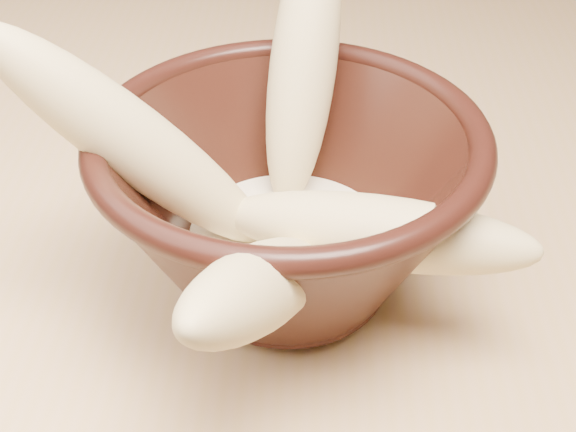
# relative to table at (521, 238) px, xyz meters

# --- Properties ---
(table) EXTENTS (1.20, 0.80, 0.75)m
(table) POSITION_rel_table_xyz_m (0.00, 0.00, 0.00)
(table) COLOR tan
(table) RESTS_ON ground
(bowl) EXTENTS (0.23, 0.23, 0.13)m
(bowl) POSITION_rel_table_xyz_m (-0.19, -0.16, 0.15)
(bowl) COLOR black
(bowl) RESTS_ON table
(milk_puddle) EXTENTS (0.13, 0.13, 0.02)m
(milk_puddle) POSITION_rel_table_xyz_m (-0.19, -0.16, 0.12)
(milk_puddle) COLOR #FBEDCA
(milk_puddle) RESTS_ON bowl
(banana_upright) EXTENTS (0.07, 0.14, 0.17)m
(banana_upright) POSITION_rel_table_xyz_m (-0.19, -0.08, 0.20)
(banana_upright) COLOR #D9C880
(banana_upright) RESTS_ON bowl
(banana_left) EXTENTS (0.17, 0.06, 0.17)m
(banana_left) POSITION_rel_table_xyz_m (-0.28, -0.17, 0.20)
(banana_left) COLOR #D9C880
(banana_left) RESTS_ON bowl
(banana_across) EXTENTS (0.19, 0.09, 0.05)m
(banana_across) POSITION_rel_table_xyz_m (-0.14, -0.19, 0.15)
(banana_across) COLOR #D9C880
(banana_across) RESTS_ON bowl
(banana_front) EXTENTS (0.09, 0.18, 0.13)m
(banana_front) POSITION_rel_table_xyz_m (-0.20, -0.26, 0.17)
(banana_front) COLOR #D9C880
(banana_front) RESTS_ON bowl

